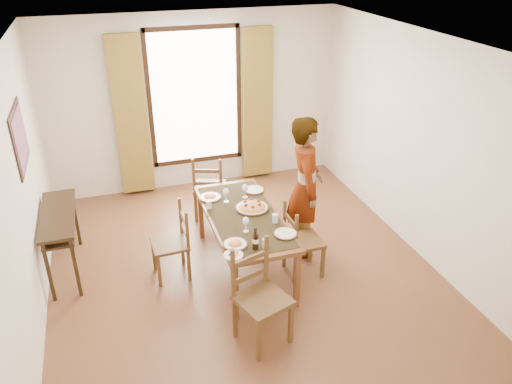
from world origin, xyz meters
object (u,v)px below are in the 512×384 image
object	(u,v)px
dining_table	(244,220)
man	(305,187)
pasta_platter	(252,205)
console_table	(59,222)

from	to	relation	value
dining_table	man	world-z (taller)	man
pasta_platter	dining_table	bearing A→B (deg)	-143.40
console_table	dining_table	xyz separation A→B (m)	(2.06, -0.62, 0.00)
console_table	dining_table	bearing A→B (deg)	-16.79
console_table	man	xyz separation A→B (m)	(2.90, -0.45, 0.22)
console_table	pasta_platter	world-z (taller)	pasta_platter
console_table	man	size ratio (longest dim) A/B	0.67
console_table	dining_table	size ratio (longest dim) A/B	0.67
man	pasta_platter	distance (m)	0.71
dining_table	console_table	bearing A→B (deg)	163.21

